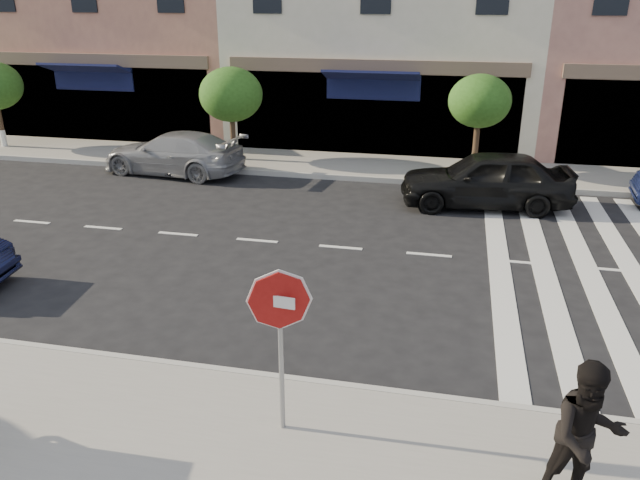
{
  "coord_description": "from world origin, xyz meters",
  "views": [
    {
      "loc": [
        2.38,
        -8.99,
        5.38
      ],
      "look_at": [
        0.2,
        0.88,
        1.4
      ],
      "focal_mm": 35.0,
      "sensor_mm": 36.0,
      "label": 1
    }
  ],
  "objects_px": {
    "walker": "(586,436)",
    "car_far_mid": "(486,179)",
    "stop_sign": "(280,315)",
    "car_far_left": "(173,153)"
  },
  "relations": [
    {
      "from": "walker",
      "to": "car_far_mid",
      "type": "xyz_separation_m",
      "value": [
        -0.72,
        10.9,
        -0.26
      ]
    },
    {
      "from": "stop_sign",
      "to": "car_far_left",
      "type": "distance_m",
      "value": 13.64
    },
    {
      "from": "stop_sign",
      "to": "walker",
      "type": "height_order",
      "value": "stop_sign"
    },
    {
      "from": "walker",
      "to": "car_far_mid",
      "type": "distance_m",
      "value": 10.93
    },
    {
      "from": "walker",
      "to": "car_far_mid",
      "type": "height_order",
      "value": "walker"
    },
    {
      "from": "walker",
      "to": "car_far_mid",
      "type": "bearing_deg",
      "value": 79.14
    },
    {
      "from": "walker",
      "to": "car_far_mid",
      "type": "relative_size",
      "value": 0.39
    },
    {
      "from": "car_far_left",
      "to": "car_far_mid",
      "type": "xyz_separation_m",
      "value": [
        9.67,
        -1.34,
        0.1
      ]
    },
    {
      "from": "stop_sign",
      "to": "car_far_mid",
      "type": "height_order",
      "value": "stop_sign"
    },
    {
      "from": "walker",
      "to": "stop_sign",
      "type": "bearing_deg",
      "value": 156.96
    }
  ]
}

